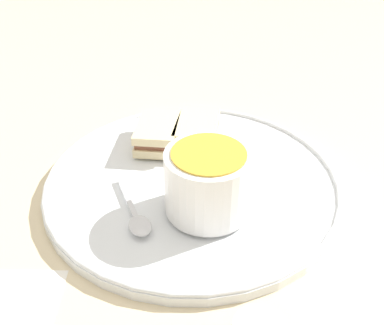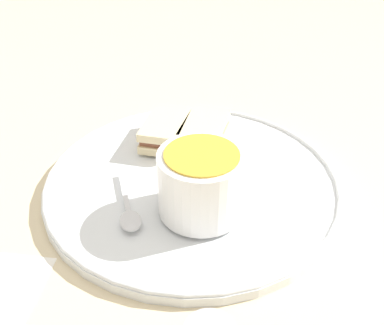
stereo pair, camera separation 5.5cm
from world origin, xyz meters
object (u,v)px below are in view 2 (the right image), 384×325
(spoon, at_px, (130,216))
(sandwich_half_far, at_px, (166,130))
(sandwich_half_near, at_px, (204,131))
(soup_bowl, at_px, (201,182))

(spoon, relative_size, sandwich_half_far, 1.00)
(spoon, relative_size, sandwich_half_near, 1.03)
(soup_bowl, height_order, spoon, soup_bowl)
(soup_bowl, height_order, sandwich_half_far, soup_bowl)
(soup_bowl, bearing_deg, spoon, -143.56)
(spoon, bearing_deg, sandwich_half_far, 154.53)
(spoon, distance_m, sandwich_half_far, 0.17)
(soup_bowl, xyz_separation_m, spoon, (-0.06, -0.05, -0.03))
(soup_bowl, xyz_separation_m, sandwich_half_near, (-0.05, 0.13, -0.02))
(sandwich_half_near, bearing_deg, spoon, -93.29)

